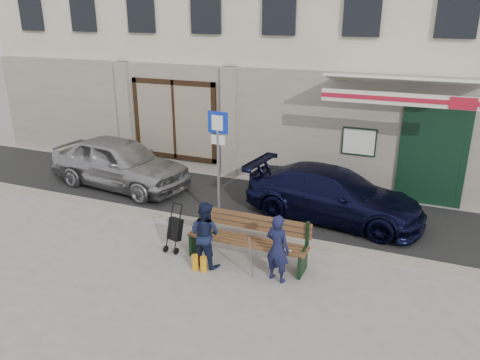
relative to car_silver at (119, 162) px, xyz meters
The scene contains 11 objects.
ground 4.88m from the car_silver, 37.03° to the right, with size 80.00×80.00×0.00m, color #9E9991.
asphalt_lane 3.92m from the car_silver, ahead, with size 60.00×3.20×0.01m, color #282828.
curb 4.16m from the car_silver, 20.07° to the right, with size 60.00×0.18×0.12m, color #9E9384.
building 8.00m from the car_silver, 55.13° to the left, with size 20.00×8.27×10.00m.
car_silver is the anchor object (origin of this frame).
car_navy 5.94m from the car_silver, ahead, with size 1.70×4.17×1.21m, color black.
parking_sign 3.87m from the car_silver, 17.06° to the right, with size 0.48×0.08×2.61m.
bench 5.43m from the car_silver, 27.85° to the right, with size 2.40×1.17×0.98m.
man 6.33m from the car_silver, 27.78° to the right, with size 0.47×0.31×1.29m, color #15193B.
woman 5.09m from the car_silver, 35.46° to the right, with size 0.63×0.49×1.30m, color #131A36.
stroller 4.23m from the car_silver, 38.76° to the right, with size 0.33×0.43×0.98m.
Camera 1 is at (4.01, -7.17, 4.63)m, focal length 35.00 mm.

